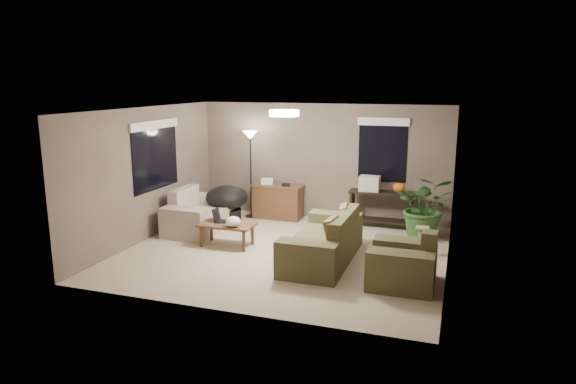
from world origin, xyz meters
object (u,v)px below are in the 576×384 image
(houseplant, at_px, (425,214))
(cat_scratching_post, at_px, (422,243))
(floor_lamp, at_px, (250,145))
(main_sofa, at_px, (325,244))
(armchair, at_px, (403,265))
(desk, at_px, (278,201))
(loveseat, at_px, (198,216))
(console_table, at_px, (381,206))
(papasan_chair, at_px, (227,201))
(coffee_table, at_px, (227,227))

(houseplant, height_order, cat_scratching_post, houseplant)
(floor_lamp, xyz_separation_m, cat_scratching_post, (3.80, -1.43, -1.38))
(main_sofa, distance_m, floor_lamp, 3.46)
(armchair, xyz_separation_m, desk, (-3.05, 2.96, 0.08))
(loveseat, xyz_separation_m, floor_lamp, (0.62, 1.31, 1.30))
(console_table, height_order, papasan_chair, papasan_chair)
(desk, xyz_separation_m, papasan_chair, (-0.90, -0.70, 0.09))
(coffee_table, bearing_deg, floor_lamp, 100.51)
(loveseat, bearing_deg, desk, 48.72)
(main_sofa, height_order, houseplant, houseplant)
(armchair, xyz_separation_m, houseplant, (0.13, 2.49, 0.18))
(loveseat, relative_size, houseplant, 1.30)
(loveseat, height_order, armchair, same)
(console_table, xyz_separation_m, papasan_chair, (-3.15, -0.72, 0.03))
(floor_lamp, bearing_deg, coffee_table, -79.49)
(main_sofa, xyz_separation_m, desk, (-1.68, 2.33, 0.08))
(main_sofa, relative_size, floor_lamp, 1.15)
(console_table, distance_m, papasan_chair, 3.23)
(armchair, xyz_separation_m, coffee_table, (-3.27, 0.83, 0.06))
(main_sofa, relative_size, armchair, 2.20)
(desk, bearing_deg, papasan_chair, -142.29)
(armchair, bearing_deg, papasan_chair, 150.14)
(loveseat, bearing_deg, console_table, 22.16)
(loveseat, relative_size, desk, 1.45)
(houseplant, bearing_deg, coffee_table, -153.83)
(main_sofa, height_order, papasan_chair, main_sofa)
(desk, distance_m, floor_lamp, 1.36)
(armchair, height_order, coffee_table, armchair)
(floor_lamp, distance_m, cat_scratching_post, 4.29)
(armchair, relative_size, cat_scratching_post, 2.00)
(coffee_table, bearing_deg, desk, 84.11)
(armchair, xyz_separation_m, floor_lamp, (-3.65, 2.88, 1.30))
(coffee_table, height_order, console_table, console_table)
(main_sofa, xyz_separation_m, floor_lamp, (-2.28, 2.25, 1.30))
(main_sofa, height_order, floor_lamp, floor_lamp)
(loveseat, xyz_separation_m, cat_scratching_post, (4.42, -0.12, -0.08))
(coffee_table, distance_m, papasan_chair, 1.59)
(desk, bearing_deg, armchair, -44.17)
(console_table, height_order, cat_scratching_post, console_table)
(main_sofa, relative_size, console_table, 1.69)
(main_sofa, xyz_separation_m, loveseat, (-2.90, 0.93, 0.00))
(loveseat, bearing_deg, papasan_chair, 65.18)
(loveseat, height_order, papasan_chair, loveseat)
(cat_scratching_post, bearing_deg, loveseat, 178.43)
(loveseat, xyz_separation_m, desk, (1.22, 1.39, 0.08))
(main_sofa, bearing_deg, houseplant, 51.27)
(papasan_chair, relative_size, floor_lamp, 0.50)
(desk, relative_size, houseplant, 0.89)
(console_table, relative_size, houseplant, 1.05)
(main_sofa, distance_m, houseplant, 2.39)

